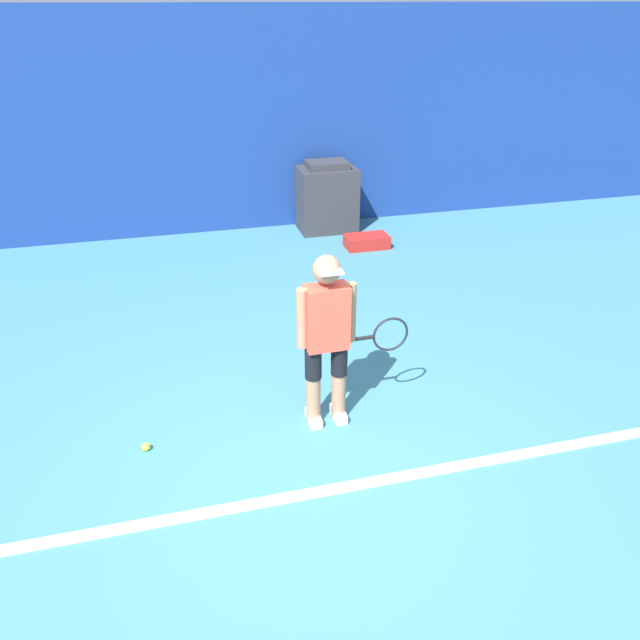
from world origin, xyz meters
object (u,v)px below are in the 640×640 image
at_px(tennis_player, 328,335).
at_px(equipment_bag, 367,241).
at_px(tennis_ball, 146,447).
at_px(covered_chair, 327,198).

height_order(tennis_player, equipment_bag, tennis_player).
relative_size(tennis_player, equipment_bag, 2.44).
relative_size(tennis_player, tennis_ball, 22.05).
bearing_deg(tennis_ball, covered_chair, 59.63).
distance_m(tennis_ball, covered_chair, 5.55).
distance_m(tennis_ball, equipment_bag, 4.98).
bearing_deg(covered_chair, equipment_bag, -68.97).
bearing_deg(equipment_bag, tennis_player, -113.13).
bearing_deg(equipment_bag, tennis_ball, -129.14).
bearing_deg(tennis_player, tennis_ball, -179.76).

